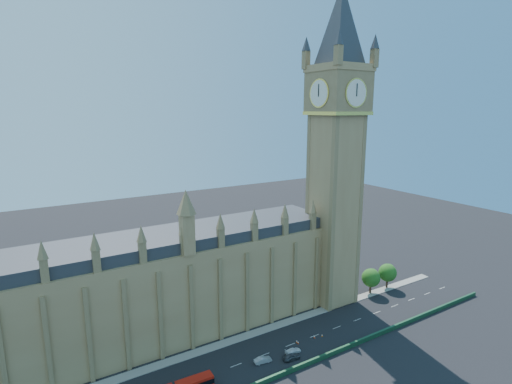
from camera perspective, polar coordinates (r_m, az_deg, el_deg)
ground at (r=105.01m, az=-0.79°, el=-22.85°), size 400.00×400.00×0.00m
palace_westminster at (r=108.35m, az=-18.95°, el=-13.91°), size 120.00×20.00×28.00m
elizabeth_tower at (r=120.76m, az=11.46°, el=9.10°), size 20.59×20.59×105.00m
bridge_parapet at (r=98.48m, az=2.17°, el=-25.08°), size 160.00×0.60×1.20m
kerb_north at (r=111.90m, az=-3.45°, el=-20.43°), size 160.00×3.00×0.16m
tree_east_near at (r=139.02m, az=16.14°, el=-11.60°), size 6.00×6.00×8.50m
tree_east_far at (r=144.68m, az=18.32°, el=-10.80°), size 6.00×6.00×8.50m
car_grey at (r=105.05m, az=5.09°, el=-22.39°), size 4.55×2.28×1.49m
car_silver at (r=103.75m, az=0.99°, el=-22.85°), size 4.48×2.01×1.43m
car_white at (r=107.40m, az=5.32°, el=-21.65°), size 4.24×1.95×1.20m
cone_a at (r=114.75m, az=9.44°, el=-19.56°), size 0.50×0.50×0.62m
cone_b at (r=111.01m, az=6.04°, el=-20.62°), size 0.44×0.44×0.66m
cone_c at (r=113.80m, az=8.35°, el=-19.79°), size 0.46×0.46×0.70m
cone_d at (r=111.43m, az=5.83°, el=-20.48°), size 0.51×0.51×0.64m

